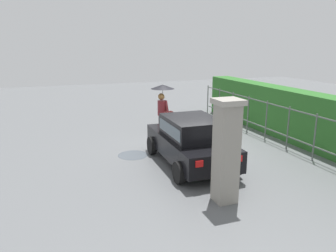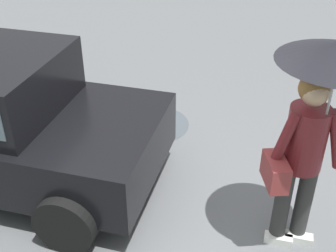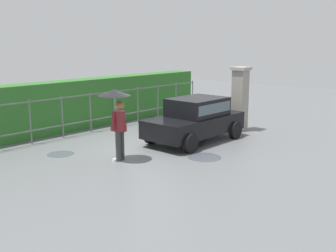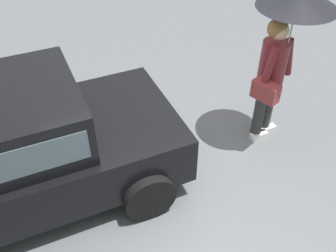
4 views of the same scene
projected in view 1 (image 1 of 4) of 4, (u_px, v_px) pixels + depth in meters
name	position (u px, v px, depth m)	size (l,w,h in m)	color
ground_plane	(189.00, 147.00, 11.76)	(40.00, 40.00, 0.00)	slate
car	(191.00, 139.00, 9.83)	(3.75, 1.89, 1.48)	black
pedestrian	(163.00, 100.00, 12.78)	(0.92, 0.92, 2.04)	#333333
gate_pillar	(226.00, 150.00, 7.42)	(0.60, 0.60, 2.42)	gray
fence_section	(277.00, 122.00, 11.90)	(11.17, 0.05, 1.50)	#59605B
hedge_row	(298.00, 117.00, 12.18)	(12.12, 0.90, 1.90)	#2D6B28
puddle_near	(133.00, 155.00, 10.85)	(1.01, 1.01, 0.00)	#4C545B
puddle_far	(196.00, 128.00, 14.40)	(0.81, 0.81, 0.00)	#4C545B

